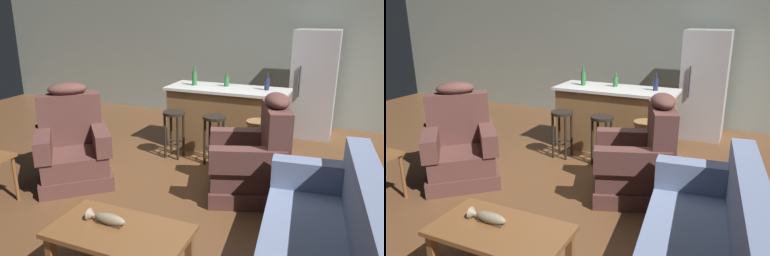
{
  "view_description": "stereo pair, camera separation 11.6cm",
  "coord_description": "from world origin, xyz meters",
  "views": [
    {
      "loc": [
        1.64,
        -3.89,
        2.04
      ],
      "look_at": [
        0.04,
        -0.1,
        0.75
      ],
      "focal_mm": 35.0,
      "sensor_mm": 36.0,
      "label": 1
    },
    {
      "loc": [
        1.75,
        -3.85,
        2.04
      ],
      "look_at": [
        0.04,
        -0.1,
        0.75
      ],
      "focal_mm": 35.0,
      "sensor_mm": 36.0,
      "label": 2
    }
  ],
  "objects": [
    {
      "name": "back_wall",
      "position": [
        0.0,
        3.12,
        1.3
      ],
      "size": [
        12.0,
        0.05,
        2.6
      ],
      "color": "#939E93",
      "rests_on": "ground_plane"
    },
    {
      "name": "bar_stool_middle",
      "position": [
        0.03,
        0.72,
        0.47
      ],
      "size": [
        0.32,
        0.32,
        0.68
      ],
      "color": "black",
      "rests_on": "ground_plane"
    },
    {
      "name": "recliner_near_lamp",
      "position": [
        -1.4,
        -0.47,
        0.42
      ],
      "size": [
        1.19,
        1.19,
        1.2
      ],
      "rotation": [
        0.0,
        0.0,
        -0.84
      ],
      "color": "brown",
      "rests_on": "ground_plane"
    },
    {
      "name": "bottle_short_amber",
      "position": [
        -0.05,
        1.46,
        1.03
      ],
      "size": [
        0.07,
        0.07,
        0.21
      ],
      "color": "#2D6B38",
      "rests_on": "kitchen_island"
    },
    {
      "name": "bottle_wine_dark",
      "position": [
        -0.53,
        1.35,
        1.06
      ],
      "size": [
        0.07,
        0.07,
        0.3
      ],
      "color": "#2D6B38",
      "rests_on": "kitchen_island"
    },
    {
      "name": "couch",
      "position": [
        1.63,
        -1.3,
        0.34
      ],
      "size": [
        1.03,
        1.98,
        0.94
      ],
      "rotation": [
        0.0,
        0.0,
        3.24
      ],
      "color": "#707FA3",
      "rests_on": "ground_plane"
    },
    {
      "name": "recliner_near_island",
      "position": [
        0.76,
        0.01,
        0.42
      ],
      "size": [
        1.07,
        1.07,
        1.2
      ],
      "rotation": [
        0.0,
        0.0,
        3.47
      ],
      "color": "brown",
      "rests_on": "ground_plane"
    },
    {
      "name": "coffee_table",
      "position": [
        0.14,
        -1.78,
        0.36
      ],
      "size": [
        1.1,
        0.6,
        0.42
      ],
      "color": "brown",
      "rests_on": "ground_plane"
    },
    {
      "name": "bottle_tall_green",
      "position": [
        0.57,
        1.42,
        1.04
      ],
      "size": [
        0.07,
        0.07,
        0.25
      ],
      "color": "#23284C",
      "rests_on": "kitchen_island"
    },
    {
      "name": "fish_figurine",
      "position": [
        -0.01,
        -1.74,
        0.46
      ],
      "size": [
        0.34,
        0.1,
        0.1
      ],
      "color": "#4C3823",
      "rests_on": "coffee_table"
    },
    {
      "name": "bar_stool_right",
      "position": [
        0.63,
        0.72,
        0.47
      ],
      "size": [
        0.32,
        0.32,
        0.68
      ],
      "color": "olive",
      "rests_on": "ground_plane"
    },
    {
      "name": "bar_stool_left",
      "position": [
        -0.58,
        0.72,
        0.47
      ],
      "size": [
        0.32,
        0.32,
        0.68
      ],
      "color": "black",
      "rests_on": "ground_plane"
    },
    {
      "name": "ground_plane",
      "position": [
        0.0,
        0.0,
        0.0
      ],
      "size": [
        12.0,
        12.0,
        0.0
      ],
      "color": "brown"
    },
    {
      "name": "kitchen_island",
      "position": [
        0.0,
        1.35,
        0.48
      ],
      "size": [
        1.8,
        0.7,
        0.95
      ],
      "color": "olive",
      "rests_on": "ground_plane"
    },
    {
      "name": "refrigerator",
      "position": [
        1.12,
        2.55,
        0.88
      ],
      "size": [
        0.7,
        0.69,
        1.76
      ],
      "color": "#B7B7BC",
      "rests_on": "ground_plane"
    }
  ]
}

